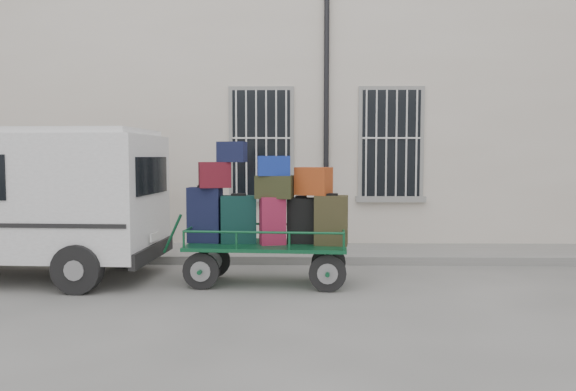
# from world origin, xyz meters

# --- Properties ---
(ground) EXTENTS (80.00, 80.00, 0.00)m
(ground) POSITION_xyz_m (0.00, 0.00, 0.00)
(ground) COLOR #60615C
(ground) RESTS_ON ground
(building) EXTENTS (24.00, 5.15, 6.00)m
(building) POSITION_xyz_m (0.00, 5.50, 3.00)
(building) COLOR beige
(building) RESTS_ON ground
(sidewalk) EXTENTS (24.00, 1.70, 0.15)m
(sidewalk) POSITION_xyz_m (0.00, 2.20, 0.07)
(sidewalk) COLOR slate
(sidewalk) RESTS_ON ground
(luggage_cart) EXTENTS (2.90, 1.28, 2.21)m
(luggage_cart) POSITION_xyz_m (-0.12, -0.17, 1.05)
(luggage_cart) COLOR black
(luggage_cart) RESTS_ON ground
(van) EXTENTS (4.90, 2.38, 2.41)m
(van) POSITION_xyz_m (-4.31, 0.22, 1.38)
(van) COLOR silver
(van) RESTS_ON ground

